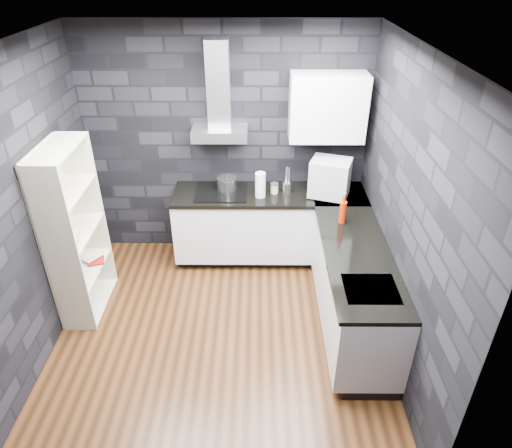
{
  "coord_description": "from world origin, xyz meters",
  "views": [
    {
      "loc": [
        0.37,
        -3.32,
        3.31
      ],
      "look_at": [
        0.35,
        0.45,
        1.0
      ],
      "focal_mm": 32.0,
      "sensor_mm": 36.0,
      "label": 1
    }
  ],
  "objects_px": {
    "pot": "(227,184)",
    "bookshelf": "(75,234)",
    "glass_vase": "(260,185)",
    "red_bottle": "(343,212)",
    "utensil_crock": "(287,188)",
    "appliance_garage": "(330,178)",
    "storage_jar": "(274,189)",
    "fruit_bowl": "(70,238)"
  },
  "relations": [
    {
      "from": "red_bottle",
      "to": "fruit_bowl",
      "type": "height_order",
      "value": "red_bottle"
    },
    {
      "from": "glass_vase",
      "to": "fruit_bowl",
      "type": "relative_size",
      "value": 1.29
    },
    {
      "from": "bookshelf",
      "to": "fruit_bowl",
      "type": "height_order",
      "value": "bookshelf"
    },
    {
      "from": "utensil_crock",
      "to": "red_bottle",
      "type": "distance_m",
      "value": 0.84
    },
    {
      "from": "glass_vase",
      "to": "storage_jar",
      "type": "bearing_deg",
      "value": 27.49
    },
    {
      "from": "storage_jar",
      "to": "utensil_crock",
      "type": "distance_m",
      "value": 0.14
    },
    {
      "from": "storage_jar",
      "to": "fruit_bowl",
      "type": "relative_size",
      "value": 0.48
    },
    {
      "from": "red_bottle",
      "to": "fruit_bowl",
      "type": "relative_size",
      "value": 1.07
    },
    {
      "from": "glass_vase",
      "to": "bookshelf",
      "type": "distance_m",
      "value": 1.98
    },
    {
      "from": "glass_vase",
      "to": "red_bottle",
      "type": "height_order",
      "value": "glass_vase"
    },
    {
      "from": "bookshelf",
      "to": "fruit_bowl",
      "type": "relative_size",
      "value": 8.14
    },
    {
      "from": "glass_vase",
      "to": "storage_jar",
      "type": "distance_m",
      "value": 0.2
    },
    {
      "from": "pot",
      "to": "storage_jar",
      "type": "height_order",
      "value": "pot"
    },
    {
      "from": "storage_jar",
      "to": "red_bottle",
      "type": "bearing_deg",
      "value": -43.91
    },
    {
      "from": "storage_jar",
      "to": "bookshelf",
      "type": "relative_size",
      "value": 0.06
    },
    {
      "from": "bookshelf",
      "to": "storage_jar",
      "type": "bearing_deg",
      "value": 29.09
    },
    {
      "from": "pot",
      "to": "glass_vase",
      "type": "distance_m",
      "value": 0.42
    },
    {
      "from": "red_bottle",
      "to": "fruit_bowl",
      "type": "xyz_separation_m",
      "value": [
        -2.64,
        -0.36,
        -0.08
      ]
    },
    {
      "from": "utensil_crock",
      "to": "appliance_garage",
      "type": "relative_size",
      "value": 0.3
    },
    {
      "from": "glass_vase",
      "to": "red_bottle",
      "type": "bearing_deg",
      "value": -34.08
    },
    {
      "from": "storage_jar",
      "to": "appliance_garage",
      "type": "relative_size",
      "value": 0.25
    },
    {
      "from": "glass_vase",
      "to": "red_bottle",
      "type": "distance_m",
      "value": 1.0
    },
    {
      "from": "red_bottle",
      "to": "bookshelf",
      "type": "height_order",
      "value": "bookshelf"
    },
    {
      "from": "appliance_garage",
      "to": "fruit_bowl",
      "type": "distance_m",
      "value": 2.75
    },
    {
      "from": "appliance_garage",
      "to": "pot",
      "type": "bearing_deg",
      "value": -168.31
    },
    {
      "from": "red_bottle",
      "to": "pot",
      "type": "bearing_deg",
      "value": 149.33
    },
    {
      "from": "utensil_crock",
      "to": "pot",
      "type": "bearing_deg",
      "value": 174.18
    },
    {
      "from": "appliance_garage",
      "to": "bookshelf",
      "type": "xyz_separation_m",
      "value": [
        -2.58,
        -0.8,
        -0.22
      ]
    },
    {
      "from": "glass_vase",
      "to": "bookshelf",
      "type": "bearing_deg",
      "value": -156.52
    },
    {
      "from": "storage_jar",
      "to": "bookshelf",
      "type": "distance_m",
      "value": 2.16
    },
    {
      "from": "glass_vase",
      "to": "storage_jar",
      "type": "height_order",
      "value": "glass_vase"
    },
    {
      "from": "utensil_crock",
      "to": "bookshelf",
      "type": "distance_m",
      "value": 2.29
    },
    {
      "from": "pot",
      "to": "utensil_crock",
      "type": "height_order",
      "value": "pot"
    },
    {
      "from": "fruit_bowl",
      "to": "red_bottle",
      "type": "bearing_deg",
      "value": 7.68
    },
    {
      "from": "pot",
      "to": "bookshelf",
      "type": "relative_size",
      "value": 0.12
    },
    {
      "from": "pot",
      "to": "bookshelf",
      "type": "xyz_separation_m",
      "value": [
        -1.43,
        -0.95,
        -0.08
      ]
    },
    {
      "from": "utensil_crock",
      "to": "bookshelf",
      "type": "bearing_deg",
      "value": -157.47
    },
    {
      "from": "storage_jar",
      "to": "appliance_garage",
      "type": "height_order",
      "value": "appliance_garage"
    },
    {
      "from": "utensil_crock",
      "to": "appliance_garage",
      "type": "distance_m",
      "value": 0.5
    },
    {
      "from": "pot",
      "to": "glass_vase",
      "type": "xyz_separation_m",
      "value": [
        0.38,
        -0.16,
        0.07
      ]
    },
    {
      "from": "utensil_crock",
      "to": "bookshelf",
      "type": "relative_size",
      "value": 0.07
    },
    {
      "from": "glass_vase",
      "to": "fruit_bowl",
      "type": "distance_m",
      "value": 2.03
    }
  ]
}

